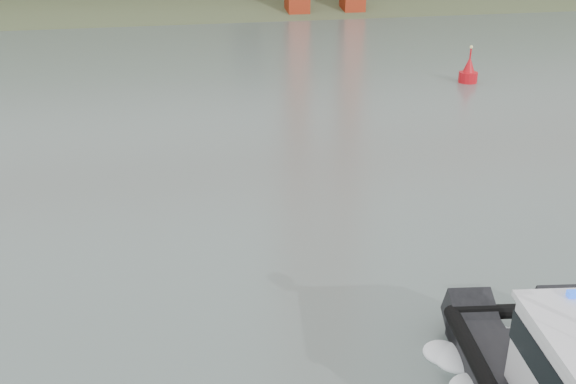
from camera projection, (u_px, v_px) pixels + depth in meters
The scene contains 1 object.
nav_buoy at pixel (468, 72), 53.79m from camera, with size 1.57×1.57×3.27m.
Camera 1 is at (-3.48, -13.94, 13.02)m, focal length 40.00 mm.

